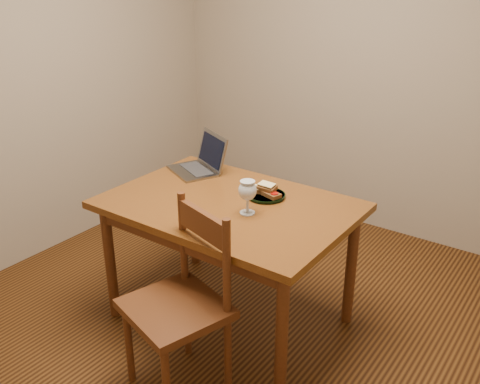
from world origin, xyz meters
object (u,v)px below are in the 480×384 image
Objects in this scene: table at (229,217)px; chair at (180,296)px; laptop at (202,161)px; milk_glass at (247,197)px; plate at (266,196)px.

table is 0.59m from chair.
milk_glass is at bearing -5.57° from laptop.
chair is 1.36× the size of laptop.
chair is 0.77m from plate.
plate is at bearing 98.58° from milk_glass.
table is 0.24m from milk_glass.
laptop is (-0.58, 0.34, -0.03)m from milk_glass.
plate is 1.17× the size of milk_glass.
laptop reaches higher than table.
laptop reaches higher than milk_glass.
milk_glass is (0.03, -0.23, 0.08)m from plate.
laptop is at bearing 139.54° from chair.
plate is (0.12, 0.17, 0.09)m from table.
milk_glass reaches higher than plate.
milk_glass is 0.46× the size of laptop.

